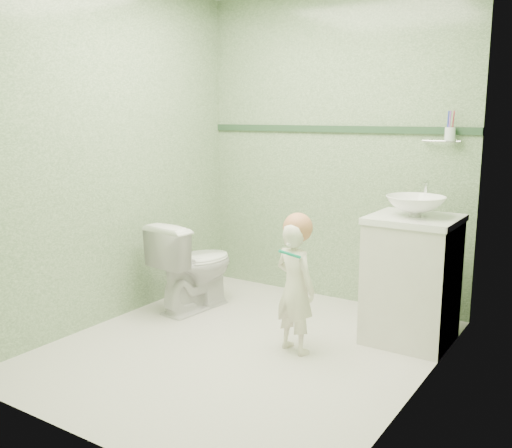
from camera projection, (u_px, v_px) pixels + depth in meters
The scene contains 12 objects.
ground at pixel (243, 348), 3.63m from camera, with size 2.50×2.50×0.00m, color beige.
room_shell at pixel (242, 159), 3.40m from camera, with size 2.50×2.54×2.40m.
trim_stripe at pixel (333, 129), 4.39m from camera, with size 2.20×0.02×0.05m, color #28452D.
vanity at pixel (411, 282), 3.68m from camera, with size 0.52×0.50×0.80m, color beige.
counter at pixel (415, 219), 3.60m from camera, with size 0.54×0.52×0.04m, color white.
basin at pixel (416, 206), 3.58m from camera, with size 0.37×0.37×0.13m, color white.
faucet at pixel (425, 190), 3.72m from camera, with size 0.03×0.13×0.18m.
cup_holder at pixel (449, 134), 3.87m from camera, with size 0.26×0.07×0.21m.
toilet at pixel (194, 265), 4.31m from camera, with size 0.38×0.67×0.68m, color white.
toddler at pixel (295, 288), 3.51m from camera, with size 0.30×0.20×0.82m, color silver.
hair_cap at pixel (298, 228), 3.46m from camera, with size 0.18×0.18×0.18m, color #C47B52.
teal_toothbrush at pixel (290, 253), 3.33m from camera, with size 0.11×0.14×0.08m.
Camera 1 is at (1.93, -2.82, 1.46)m, focal length 40.06 mm.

